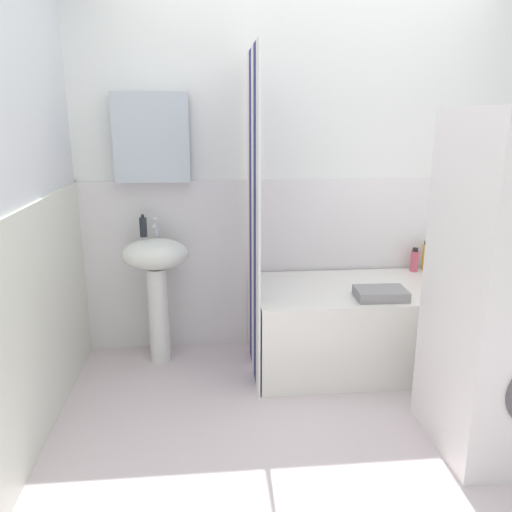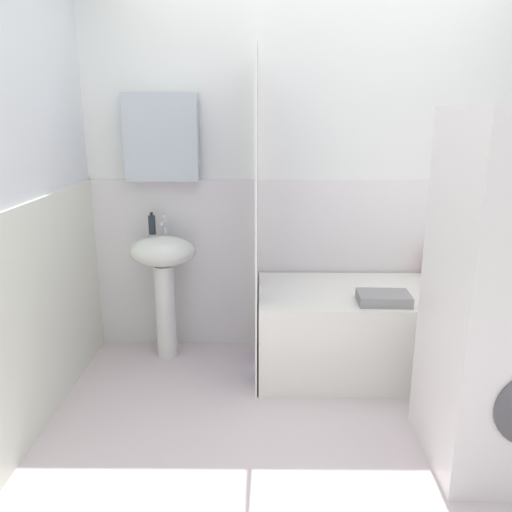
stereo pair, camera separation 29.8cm
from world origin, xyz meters
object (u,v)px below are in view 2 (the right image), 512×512
Objects in this scene: bathtub at (370,330)px; towel_folded at (384,298)px; sink at (164,270)px; soap_dispenser at (152,224)px; shampoo_bottle at (428,265)px; conditioner_bottle at (456,265)px; body_wash_bottle at (440,261)px; washer_dryer_stack at (511,298)px.

bathtub is 4.77× the size of towel_folded.
towel_folded is at bearing -16.82° from sink.
shampoo_bottle is at bearing 1.20° from soap_dispenser.
bathtub is 0.38m from towel_folded.
conditioner_bottle is 0.63× the size of towel_folded.
sink reaches higher than shampoo_bottle.
towel_folded is at bearing -128.70° from shampoo_bottle.
conditioner_bottle is 0.11m from body_wash_bottle.
washer_dryer_stack is (1.85, -1.16, -0.09)m from soap_dispenser.
body_wash_bottle is (-0.10, 0.04, 0.01)m from conditioner_bottle.
washer_dryer_stack is (0.40, -0.67, 0.25)m from towel_folded.
soap_dispenser is 2.19m from washer_dryer_stack.
shampoo_bottle reaches higher than towel_folded.
conditioner_bottle reaches higher than shampoo_bottle.
sink is 1.81m from shampoo_bottle.
towel_folded is (0.01, -0.23, 0.30)m from bathtub.
washer_dryer_stack reaches higher than towel_folded.
towel_folded is at bearing -86.38° from bathtub.
shampoo_bottle is 0.56× the size of towel_folded.
bathtub is 0.64m from shampoo_bottle.
shampoo_bottle is 1.22m from washer_dryer_stack.
body_wash_bottle is at bearing 3.95° from sink.
conditioner_bottle reaches higher than towel_folded.
shampoo_bottle is at bearing 34.33° from bathtub.
conditioner_bottle is at bearing 39.75° from towel_folded.
soap_dispenser is (-0.08, 0.07, 0.29)m from sink.
soap_dispenser is 1.57m from towel_folded.
towel_folded is (-0.51, -0.55, -0.07)m from body_wash_bottle.
body_wash_bottle is 0.71× the size of towel_folded.
bathtub is at bearing -10.21° from soap_dispenser.
towel_folded is (1.46, -0.49, -0.34)m from soap_dispenser.
bathtub is 6.77× the size of body_wash_bottle.
bathtub is 7.56× the size of conditioner_bottle.
conditioner_bottle is (0.62, 0.28, 0.36)m from bathtub.
conditioner_bottle is 0.90× the size of body_wash_bottle.
shampoo_bottle is (-0.09, -0.02, -0.02)m from body_wash_bottle.
washer_dryer_stack is (1.78, -1.09, 0.20)m from sink.
soap_dispenser is 0.70× the size of body_wash_bottle.
washer_dryer_stack reaches higher than body_wash_bottle.
bathtub is (1.36, -0.19, -0.35)m from sink.
shampoo_bottle is 0.68m from towel_folded.
sink is at bearing 163.18° from towel_folded.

